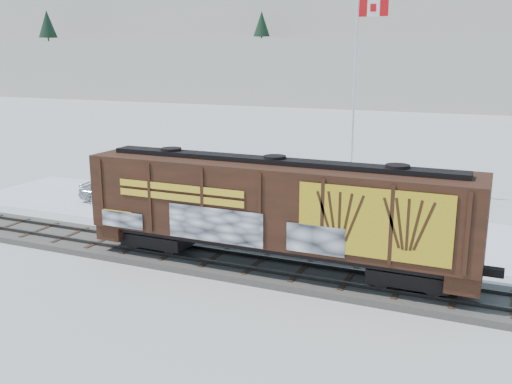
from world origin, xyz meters
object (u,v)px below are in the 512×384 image
at_px(hopper_railcar, 274,206).
at_px(flagpole, 355,125).
at_px(car_dark, 289,218).
at_px(car_silver, 116,190).
at_px(car_white, 285,207).

distance_m(hopper_railcar, flagpole, 14.53).
bearing_deg(flagpole, car_dark, -96.93).
xyz_separation_m(car_silver, car_dark, (11.94, -1.26, -0.09)).
distance_m(car_silver, car_dark, 12.01).
xyz_separation_m(flagpole, car_dark, (-1.06, -8.69, -3.92)).
relative_size(car_silver, car_white, 0.91).
height_order(car_silver, car_white, car_white).
height_order(car_silver, car_dark, car_silver).
xyz_separation_m(hopper_railcar, car_white, (-2.32, 7.37, -2.06)).
relative_size(hopper_railcar, car_dark, 3.46).
bearing_deg(hopper_railcar, car_white, 107.51).
bearing_deg(car_white, flagpole, -19.14).
bearing_deg(car_white, car_dark, -156.51).
relative_size(hopper_railcar, car_silver, 3.60).
bearing_deg(car_white, hopper_railcar, -166.48).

